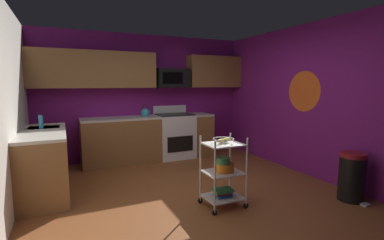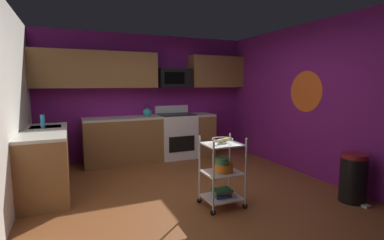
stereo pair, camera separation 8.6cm
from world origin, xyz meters
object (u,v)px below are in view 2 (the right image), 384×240
Objects in this scene: oven_range at (176,135)px; kettle at (147,113)px; dish_soap_bottle at (43,121)px; microwave at (174,78)px; book_stack at (222,193)px; mixing_bowl_small at (222,161)px; rolling_cart at (222,172)px; trash_can at (353,178)px; mixing_bowl_large at (224,167)px; fruit_bowl at (222,140)px.

kettle is (-0.63, -0.00, 0.52)m from oven_range.
oven_range is at bearing 19.55° from dish_soap_bottle.
book_stack is at bearing -97.03° from microwave.
book_stack is (-0.33, -2.67, -1.52)m from microwave.
mixing_bowl_small reaches higher than book_stack.
kettle reaches higher than rolling_cart.
kettle reaches higher than trash_can.
microwave is 2.71× the size of book_stack.
dish_soap_bottle is at bearing -158.32° from microwave.
microwave is (-0.00, 0.10, 1.22)m from oven_range.
rolling_cart is 3.63× the size of mixing_bowl_large.
oven_range reaches higher than mixing_bowl_small.
mixing_bowl_large is 0.11m from mixing_bowl_small.
fruit_bowl is (-0.00, 0.00, 0.42)m from rolling_cart.
mixing_bowl_large is at bearing 160.92° from trash_can.
oven_range is 5.50× the size of dish_soap_bottle.
kettle is at bearing 97.27° from mixing_bowl_large.
oven_range is at bearing -89.74° from microwave.
fruit_bowl is at bearing -38.40° from dish_soap_bottle.
book_stack is at bearing -97.33° from oven_range.
rolling_cart reaches higher than trash_can.
microwave reaches higher than book_stack.
mixing_bowl_small is at bearing -97.33° from microwave.
mixing_bowl_large is (0.02, 0.00, 0.07)m from rolling_cart.
dish_soap_bottle is 4.50m from trash_can.
mixing_bowl_large is (-0.31, -2.67, -1.18)m from microwave.
oven_range reaches higher than fruit_bowl.
kettle is at bearing 25.43° from dish_soap_bottle.
microwave is at bearing 21.68° from dish_soap_bottle.
rolling_cart is 3.47× the size of kettle.
rolling_cart reaches higher than mixing_bowl_large.
kettle is at bearing -179.65° from oven_range.
fruit_bowl is 0.26m from mixing_bowl_small.
fruit_bowl is at bearing 180.00° from mixing_bowl_large.
fruit_bowl is 1.36× the size of dish_soap_bottle.
trash_can is at bearing -66.61° from oven_range.
rolling_cart is (-0.33, -2.67, -1.25)m from microwave.
rolling_cart is 5.03× the size of mixing_bowl_small.
trash_can reaches higher than mixing_bowl_large.
rolling_cart is 1.39× the size of trash_can.
mixing_bowl_large is 1.26× the size of dish_soap_bottle.
trash_can is (3.83, -2.27, -0.69)m from dish_soap_bottle.
kettle is at bearing -170.27° from microwave.
rolling_cart is at bearing 0.00° from book_stack.
microwave reaches higher than rolling_cart.
dish_soap_bottle is at bearing 149.33° from trash_can.
book_stack is 0.39× the size of trash_can.
oven_range is 1.67× the size of trash_can.
dish_soap_bottle is at bearing -154.57° from kettle.
mixing_bowl_small is 0.69× the size of kettle.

